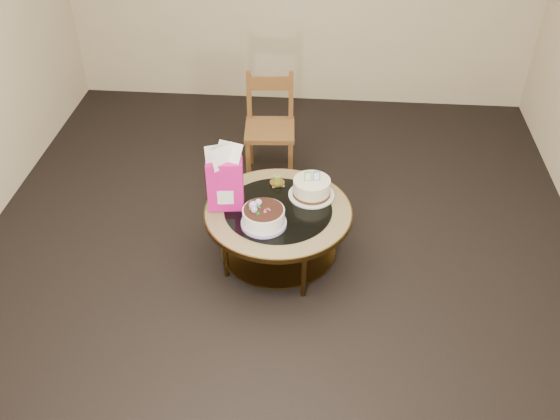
# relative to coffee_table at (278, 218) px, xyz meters

# --- Properties ---
(ground) EXTENTS (5.00, 5.00, 0.00)m
(ground) POSITION_rel_coffee_table_xyz_m (-0.00, 0.00, -0.38)
(ground) COLOR black
(ground) RESTS_ON ground
(room_walls) EXTENTS (4.52, 5.02, 2.61)m
(room_walls) POSITION_rel_coffee_table_xyz_m (-0.00, 0.00, 1.16)
(room_walls) COLOR beige
(room_walls) RESTS_ON ground
(coffee_table) EXTENTS (1.02, 1.02, 0.46)m
(coffee_table) POSITION_rel_coffee_table_xyz_m (0.00, 0.00, 0.00)
(coffee_table) COLOR #523917
(coffee_table) RESTS_ON ground
(decorated_cake) EXTENTS (0.30, 0.30, 0.18)m
(decorated_cake) POSITION_rel_coffee_table_xyz_m (-0.08, -0.17, 0.14)
(decorated_cake) COLOR #B39ADA
(decorated_cake) RESTS_ON coffee_table
(cream_cake) EXTENTS (0.32, 0.32, 0.20)m
(cream_cake) POSITION_rel_coffee_table_xyz_m (0.22, 0.17, 0.14)
(cream_cake) COLOR white
(cream_cake) RESTS_ON coffee_table
(gift_bag) EXTENTS (0.25, 0.19, 0.48)m
(gift_bag) POSITION_rel_coffee_table_xyz_m (-0.36, 0.01, 0.32)
(gift_bag) COLOR #EC168A
(gift_bag) RESTS_ON coffee_table
(pillar_candle) EXTENTS (0.11, 0.11, 0.08)m
(pillar_candle) POSITION_rel_coffee_table_xyz_m (-0.03, 0.29, 0.11)
(pillar_candle) COLOR #D5C657
(pillar_candle) RESTS_ON coffee_table
(dining_chair) EXTENTS (0.43, 0.43, 0.88)m
(dining_chair) POSITION_rel_coffee_table_xyz_m (-0.17, 1.12, 0.07)
(dining_chair) COLOR brown
(dining_chair) RESTS_ON ground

